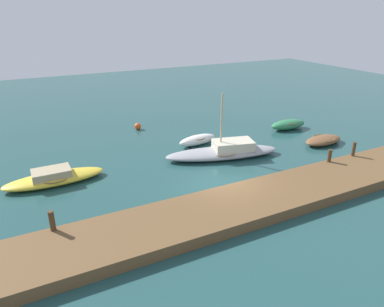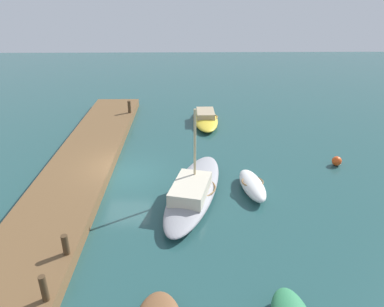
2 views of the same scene
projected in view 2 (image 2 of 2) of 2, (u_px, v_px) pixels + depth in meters
ground_plane at (126, 175)px, 19.85m from camera, size 84.00×84.00×0.00m
dock_platform at (79, 170)px, 19.69m from camera, size 26.01×3.56×0.58m
motorboat_yellow at (205, 118)px, 27.51m from camera, size 5.68×1.92×0.89m
sailboat_grey at (193, 190)px, 17.52m from camera, size 8.14×3.96×4.48m
dinghy_white at (252, 185)px, 18.06m from camera, size 3.25×1.42×0.73m
mooring_post_west at (129, 107)px, 27.75m from camera, size 0.24×0.24×0.94m
mooring_post_mid_west at (65, 245)px, 12.92m from camera, size 0.24×0.24×0.80m
mooring_post_mid_east at (44, 288)px, 10.95m from camera, size 0.22×0.22×0.94m
marker_buoy at (337, 161)px, 20.79m from camera, size 0.56×0.56×0.56m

